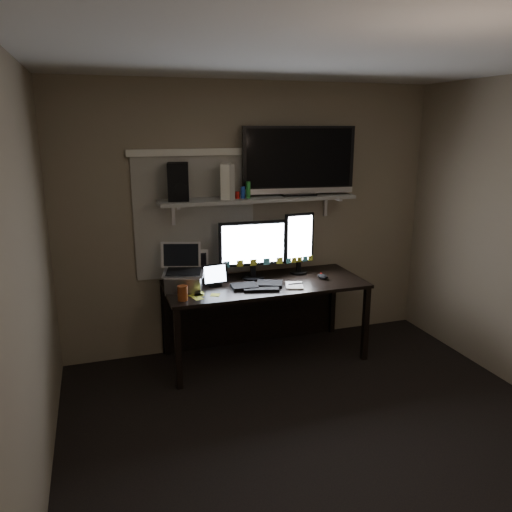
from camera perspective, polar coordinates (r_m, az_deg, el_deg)
name	(u,v)px	position (r m, az deg, el deg)	size (l,w,h in m)	color
floor	(333,446)	(3.66, 8.77, -20.64)	(3.60, 3.60, 0.00)	black
ceiling	(351,52)	(3.02, 10.75, 21.92)	(3.60, 3.60, 0.00)	silver
back_wall	(252,219)	(4.74, -0.42, 4.28)	(3.60, 3.60, 0.00)	#7E6F5A
left_wall	(22,300)	(2.80, -25.17, -4.57)	(3.60, 3.60, 0.00)	#7E6F5A
window_blinds	(195,217)	(4.58, -6.96, 4.44)	(1.10, 0.02, 1.10)	#B4AEA2
desk	(261,297)	(4.69, 0.53, -4.67)	(1.80, 0.75, 0.73)	black
wall_shelf	(258,199)	(4.54, 0.25, 6.56)	(1.80, 0.35, 0.03)	#9C9D98
monitor_landscape	(253,250)	(4.56, -0.36, 0.74)	(0.63, 0.07, 0.56)	black
monitor_portrait	(299,243)	(4.75, 4.95, 1.47)	(0.30, 0.06, 0.59)	black
keyboard	(257,285)	(4.40, 0.12, -3.35)	(0.47, 0.18, 0.03)	black
mouse	(323,276)	(4.67, 7.63, -2.33)	(0.07, 0.12, 0.04)	black
notepad	(294,286)	(4.43, 4.41, -3.39)	(0.15, 0.21, 0.01)	silver
tablet	(215,275)	(4.40, -4.74, -2.19)	(0.23, 0.10, 0.20)	black
file_sorter	(194,265)	(4.59, -7.05, -1.08)	(0.22, 0.10, 0.28)	black
laptop	(184,268)	(4.31, -8.28, -1.37)	(0.35, 0.28, 0.39)	silver
cup	(183,293)	(4.10, -8.39, -4.21)	(0.08, 0.08, 0.12)	brown
sticky_notes	(209,293)	(4.25, -5.43, -4.25)	(0.33, 0.24, 0.00)	#CDD339
tv	(299,161)	(4.65, 4.89, 10.76)	(1.04, 0.19, 0.62)	black
game_console	(226,181)	(4.46, -3.42, 8.56)	(0.08, 0.26, 0.31)	white
speaker	(178,182)	(4.37, -8.87, 8.39)	(0.17, 0.21, 0.32)	black
bottles	(243,190)	(4.45, -1.52, 7.58)	(0.24, 0.05, 0.15)	#A50F0C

